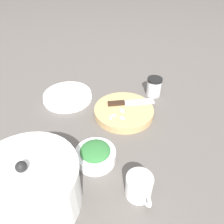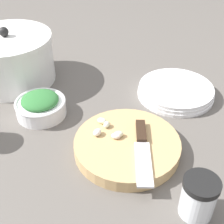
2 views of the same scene
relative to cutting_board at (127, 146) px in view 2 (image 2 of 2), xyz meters
The scene contains 8 objects.
ground_plane 0.11m from the cutting_board, 132.04° to the left, with size 5.00×5.00×0.00m, color #56514C.
cutting_board is the anchor object (origin of this frame).
chef_knife 0.05m from the cutting_board, 25.29° to the right, with size 0.07×0.20×0.01m.
garlic_cloves 0.06m from the cutting_board, 158.70° to the left, with size 0.08×0.07×0.02m.
herb_bowl 0.27m from the cutting_board, 160.36° to the left, with size 0.14×0.14×0.06m.
spice_jar 0.21m from the cutting_board, 41.01° to the right, with size 0.07×0.07×0.09m.
plate_stack 0.28m from the cutting_board, 69.16° to the left, with size 0.22×0.22×0.03m.
stock_pot 0.48m from the cutting_board, 149.39° to the left, with size 0.27×0.27×0.17m.
Camera 2 is at (0.15, -0.61, 0.52)m, focal length 50.00 mm.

